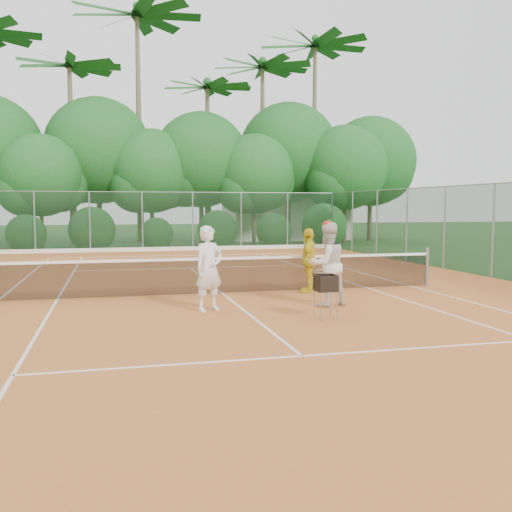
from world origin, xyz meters
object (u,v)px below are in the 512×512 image
at_px(player_center_grp, 327,264).
at_px(ball_hopper, 326,284).
at_px(player_white, 209,269).
at_px(player_yellow, 309,260).

xyz_separation_m(player_center_grp, ball_hopper, (-0.58, -1.42, -0.25)).
xyz_separation_m(player_white, player_center_grp, (2.72, -0.03, 0.03)).
height_order(player_white, player_center_grp, player_center_grp).
bearing_deg(player_white, ball_hopper, -59.30).
relative_size(player_center_grp, ball_hopper, 2.16).
bearing_deg(player_center_grp, player_white, 179.28).
xyz_separation_m(player_center_grp, player_yellow, (0.29, 2.08, -0.11)).
height_order(player_center_grp, player_yellow, player_center_grp).
relative_size(player_yellow, ball_hopper, 1.89).
bearing_deg(player_white, player_center_grp, -25.87).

